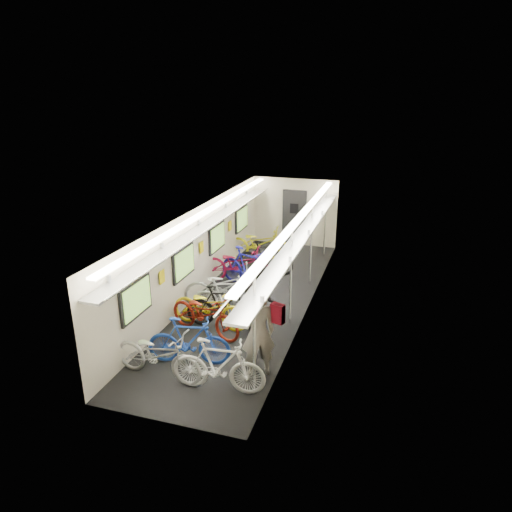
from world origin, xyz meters
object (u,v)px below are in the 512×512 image
Objects in this scene: bicycle_0 at (158,354)px; bicycle_1 at (189,341)px; passenger_near at (258,333)px; backpack at (278,313)px; passenger_mid at (258,299)px.

bicycle_1 is (0.36, 0.61, 0.01)m from bicycle_0.
passenger_near is at bearing -98.34° from bicycle_1.
passenger_near is at bearing -63.62° from bicycle_0.
backpack reaches higher than bicycle_1.
bicycle_1 reaches higher than bicycle_0.
passenger_near reaches higher than passenger_mid.
passenger_near is (1.79, 0.67, 0.41)m from bicycle_0.
passenger_mid is at bearing -26.58° from bicycle_0.
bicycle_1 is at bearing -24.84° from bicycle_0.
bicycle_0 is 4.98× the size of backpack.
bicycle_0 is 1.05× the size of passenger_mid.
passenger_mid reaches higher than backpack.
backpack is (0.77, -1.30, 0.38)m from passenger_mid.
bicycle_1 is 4.46× the size of backpack.
passenger_mid is (0.99, 1.52, 0.39)m from bicycle_1.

